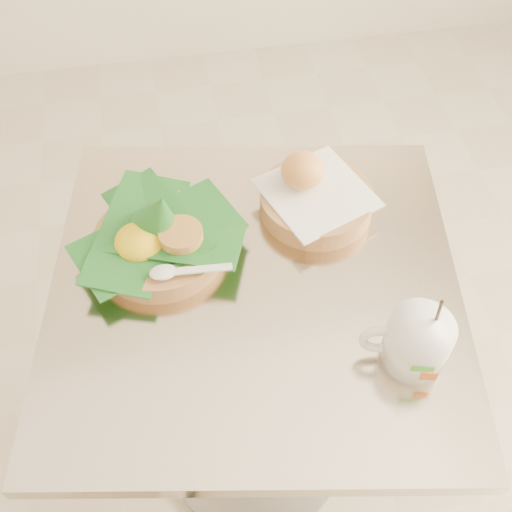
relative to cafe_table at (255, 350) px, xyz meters
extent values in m
plane|color=beige|center=(-0.13, 0.00, -0.53)|extent=(3.60, 3.60, 0.00)
cylinder|color=gray|center=(0.00, 0.00, -0.52)|extent=(0.44, 0.44, 0.03)
cylinder|color=gray|center=(0.00, 0.00, -0.16)|extent=(0.07, 0.07, 0.69)
cube|color=beige|center=(0.00, 0.00, 0.21)|extent=(0.81, 0.81, 0.03)
cylinder|color=tan|center=(-0.15, 0.10, 0.24)|extent=(0.23, 0.23, 0.04)
cone|color=#1A5B1F|center=(-0.15, 0.11, 0.31)|extent=(0.14, 0.14, 0.12)
ellipsoid|color=yellow|center=(-0.18, 0.09, 0.26)|extent=(0.09, 0.09, 0.05)
cylinder|color=#CC9347|center=(-0.11, 0.09, 0.27)|extent=(0.08, 0.08, 0.02)
cylinder|color=tan|center=(0.14, 0.15, 0.24)|extent=(0.21, 0.21, 0.04)
cube|color=white|center=(0.14, 0.15, 0.26)|extent=(0.23, 0.23, 0.01)
ellipsoid|color=orange|center=(0.12, 0.18, 0.30)|extent=(0.08, 0.08, 0.06)
cylinder|color=white|center=(0.22, -0.18, 0.27)|extent=(0.10, 0.10, 0.09)
torus|color=white|center=(0.16, -0.17, 0.27)|extent=(0.06, 0.03, 0.06)
cylinder|color=#462614|center=(0.22, -0.18, 0.31)|extent=(0.09, 0.09, 0.01)
cylinder|color=black|center=(0.24, -0.18, 0.33)|extent=(0.04, 0.04, 0.13)
cube|color=green|center=(0.21, -0.23, 0.27)|extent=(0.03, 0.01, 0.01)
cube|color=orange|center=(0.22, -0.24, 0.25)|extent=(0.02, 0.01, 0.02)
camera|label=1|loc=(-0.11, -0.64, 1.11)|focal=45.00mm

